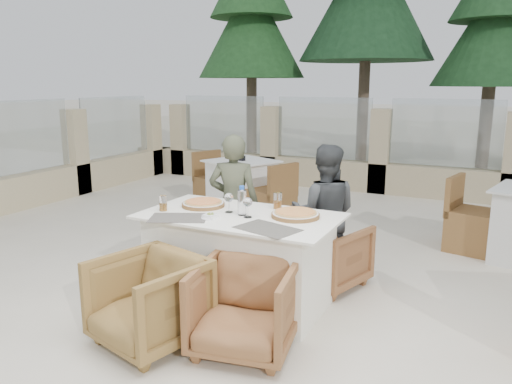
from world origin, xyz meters
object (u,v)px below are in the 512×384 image
at_px(beer_glass_right, 278,201).
at_px(bg_table_a, 242,188).
at_px(dining_table, 240,259).
at_px(water_bottle, 242,200).
at_px(wine_glass_centre, 229,202).
at_px(pizza_left, 203,204).
at_px(armchair_near_right, 244,308).
at_px(armchair_near_left, 149,301).
at_px(diner_right, 324,214).
at_px(armchair_far_right, 327,254).
at_px(diner_left, 234,204).
at_px(pizza_right, 295,214).
at_px(wine_glass_near, 248,206).
at_px(armchair_far_left, 244,238).
at_px(olive_dish, 210,216).
at_px(beer_glass_left, 163,203).

bearing_deg(beer_glass_right, bg_table_a, 124.30).
bearing_deg(beer_glass_right, dining_table, -121.94).
distance_m(water_bottle, wine_glass_centre, 0.14).
height_order(pizza_left, armchair_near_right, pizza_left).
xyz_separation_m(armchair_near_left, diner_right, (0.72, 1.66, 0.32)).
relative_size(dining_table, water_bottle, 6.61).
distance_m(armchair_far_right, diner_left, 1.02).
bearing_deg(armchair_far_right, pizza_right, 97.66).
height_order(wine_glass_near, armchair_far_left, wine_glass_near).
bearing_deg(armchair_far_right, beer_glass_right, 65.44).
relative_size(wine_glass_near, beer_glass_right, 1.30).
bearing_deg(dining_table, water_bottle, 0.36).
relative_size(dining_table, pizza_left, 4.31).
bearing_deg(beer_glass_right, pizza_right, -37.91).
height_order(diner_left, bg_table_a, diner_left).
height_order(pizza_right, armchair_near_left, pizza_right).
height_order(armchair_near_left, diner_left, diner_left).
distance_m(pizza_left, beer_glass_right, 0.65).
relative_size(wine_glass_near, diner_left, 0.14).
bearing_deg(diner_left, armchair_near_left, 79.80).
bearing_deg(dining_table, olive_dish, -127.92).
xyz_separation_m(olive_dish, armchair_near_right, (0.54, -0.46, -0.48)).
bearing_deg(dining_table, pizza_left, 165.41).
relative_size(wine_glass_near, armchair_near_right, 0.27).
bearing_deg(bg_table_a, beer_glass_right, -32.92).
relative_size(wine_glass_centre, armchair_near_right, 0.27).
xyz_separation_m(olive_dish, bg_table_a, (-1.17, 2.76, -0.41)).
distance_m(wine_glass_near, diner_left, 0.87).
bearing_deg(bg_table_a, wine_glass_centre, -41.55).
distance_m(wine_glass_centre, olive_dish, 0.24).
distance_m(beer_glass_right, armchair_near_right, 1.12).
bearing_deg(wine_glass_centre, beer_glass_left, -159.38).
height_order(wine_glass_near, beer_glass_left, wine_glass_near).
distance_m(pizza_right, armchair_near_left, 1.31).
xyz_separation_m(beer_glass_left, beer_glass_right, (0.83, 0.49, 0.01)).
xyz_separation_m(armchair_far_right, diner_right, (-0.07, 0.11, 0.35)).
height_order(wine_glass_centre, diner_left, diner_left).
bearing_deg(water_bottle, pizza_right, 17.41).
xyz_separation_m(wine_glass_centre, diner_left, (-0.29, 0.62, -0.19)).
bearing_deg(olive_dish, armchair_near_left, -99.20).
distance_m(dining_table, pizza_right, 0.61).
relative_size(pizza_left, wine_glass_centre, 2.02).
bearing_deg(armchair_near_left, olive_dish, 96.10).
relative_size(pizza_right, wine_glass_near, 2.11).
xyz_separation_m(dining_table, diner_left, (-0.41, 0.64, 0.29)).
bearing_deg(armchair_far_right, dining_table, 69.85).
distance_m(water_bottle, diner_right, 0.94).
relative_size(pizza_right, olive_dish, 3.52).
xyz_separation_m(beer_glass_left, armchair_near_right, (1.02, -0.49, -0.52)).
xyz_separation_m(water_bottle, diner_right, (0.44, 0.79, -0.25)).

